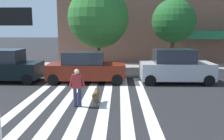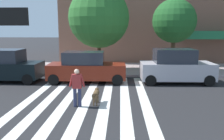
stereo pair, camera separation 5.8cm
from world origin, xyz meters
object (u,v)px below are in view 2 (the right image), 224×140
(street_tree_nearest, at_px, (99,18))
(dog_on_leash, at_px, (96,94))
(street_tree_middle, at_px, (174,21))
(parked_car_behind_first, at_px, (86,68))
(parked_car_third_in_line, at_px, (176,67))
(pedestrian_dog_walker, at_px, (77,86))
(parked_car_near_curb, at_px, (3,66))

(street_tree_nearest, distance_m, dog_on_leash, 8.30)
(street_tree_middle, height_order, dog_on_leash, street_tree_middle)
(street_tree_middle, bearing_deg, street_tree_nearest, -174.12)
(parked_car_behind_first, xyz_separation_m, parked_car_third_in_line, (5.53, 0.00, 0.08))
(pedestrian_dog_walker, height_order, dog_on_leash, pedestrian_dog_walker)
(street_tree_nearest, xyz_separation_m, pedestrian_dog_walker, (-0.26, -7.87, -3.17))
(parked_car_behind_first, distance_m, dog_on_leash, 4.50)
(street_tree_middle, bearing_deg, parked_car_third_in_line, -99.10)
(parked_car_third_in_line, distance_m, dog_on_leash, 6.28)
(street_tree_nearest, bearing_deg, street_tree_middle, 5.88)
(parked_car_third_in_line, relative_size, street_tree_nearest, 0.71)
(parked_car_near_curb, distance_m, street_tree_nearest, 7.28)
(parked_car_near_curb, bearing_deg, parked_car_behind_first, -0.02)
(parked_car_near_curb, xyz_separation_m, street_tree_middle, (11.39, 3.65, 2.87))
(street_tree_middle, bearing_deg, parked_car_behind_first, -149.11)
(parked_car_near_curb, relative_size, parked_car_behind_first, 0.98)
(parked_car_near_curb, distance_m, street_tree_middle, 12.30)
(parked_car_third_in_line, relative_size, pedestrian_dog_walker, 2.68)
(dog_on_leash, bearing_deg, street_tree_middle, 57.66)
(parked_car_behind_first, height_order, pedestrian_dog_walker, parked_car_behind_first)
(parked_car_near_curb, bearing_deg, street_tree_middle, 17.80)
(parked_car_behind_first, height_order, parked_car_third_in_line, parked_car_third_in_line)
(parked_car_near_curb, height_order, pedestrian_dog_walker, parked_car_near_curb)
(parked_car_behind_first, relative_size, dog_on_leash, 4.44)
(parked_car_third_in_line, height_order, street_tree_nearest, street_tree_nearest)
(parked_car_near_curb, xyz_separation_m, pedestrian_dog_walker, (5.56, -4.79, -0.06))
(parked_car_third_in_line, xyz_separation_m, street_tree_nearest, (-4.98, 3.08, 3.10))
(street_tree_middle, relative_size, dog_on_leash, 4.96)
(pedestrian_dog_walker, xyz_separation_m, dog_on_leash, (0.75, 0.43, -0.48))
(dog_on_leash, bearing_deg, parked_car_behind_first, 103.43)
(parked_car_behind_first, bearing_deg, parked_car_third_in_line, 0.00)
(parked_car_third_in_line, bearing_deg, dog_on_leash, -135.86)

